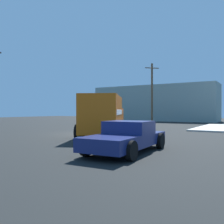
# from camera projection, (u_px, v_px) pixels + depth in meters

# --- Properties ---
(ground_plane) EXTENTS (100.00, 100.00, 0.00)m
(ground_plane) POSITION_uv_depth(u_px,v_px,m) (79.00, 134.00, 19.78)
(ground_plane) COLOR black
(delivery_truck) EXTENTS (5.63, 8.12, 2.91)m
(delivery_truck) POSITION_uv_depth(u_px,v_px,m) (104.00, 115.00, 18.20)
(delivery_truck) COLOR orange
(delivery_truck) RESTS_ON ground
(pickup_navy) EXTENTS (2.41, 5.27, 1.38)m
(pickup_navy) POSITION_uv_depth(u_px,v_px,m) (127.00, 136.00, 11.03)
(pickup_navy) COLOR navy
(pickup_navy) RESTS_ON ground
(utility_pole) EXTENTS (1.71, 1.56, 9.14)m
(utility_pole) POSITION_uv_depth(u_px,v_px,m) (152.00, 92.00, 37.89)
(utility_pole) COLOR brown
(utility_pole) RESTS_ON ground
(building_backdrop) EXTENTS (22.42, 6.00, 6.42)m
(building_backdrop) POSITION_uv_depth(u_px,v_px,m) (154.00, 103.00, 45.71)
(building_backdrop) COLOR gray
(building_backdrop) RESTS_ON ground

